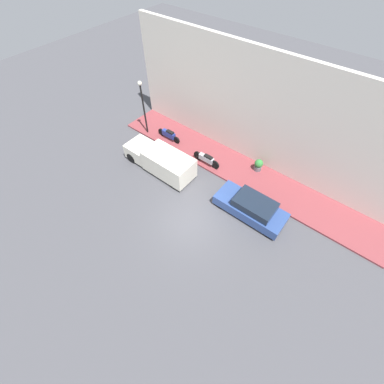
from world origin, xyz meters
The scene contains 9 objects.
ground_plane centered at (0.00, 0.00, 0.00)m, with size 60.00×60.00×0.00m, color #47474C.
sidewalk centered at (5.36, 0.00, 0.06)m, with size 2.85×19.60×0.13m.
building_facade centered at (6.94, 0.00, 3.75)m, with size 0.30×19.60×7.51m.
parked_car centered at (2.62, -2.51, 0.65)m, with size 1.72×4.28×1.34m.
delivery_van centered at (2.07, 4.32, 0.86)m, with size 1.81×5.24×1.65m.
scooter_silver centered at (4.35, 2.07, 0.57)m, with size 0.30×2.15×0.79m.
motorcycle_blue centered at (4.74, 5.94, 0.56)m, with size 0.30×2.13×0.79m.
streetlamp centered at (4.32, 7.86, 2.78)m, with size 0.30×0.30×4.21m.
potted_plant centered at (6.09, -1.06, 0.58)m, with size 0.58×0.58×0.87m.
Camera 1 is at (-6.50, -5.28, 12.99)m, focal length 24.00 mm.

